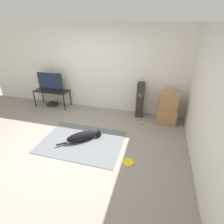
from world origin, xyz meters
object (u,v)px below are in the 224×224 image
at_px(cardboard_box_lower, 166,115).
at_px(tv_stand, 52,92).
at_px(tv, 50,82).
at_px(dog, 84,136).
at_px(frisbee, 128,162).
at_px(tennis_ball_by_boxes, 142,123).
at_px(floor_speaker, 140,100).
at_px(game_console, 53,104).
at_px(cardboard_box_upper, 168,100).
at_px(tennis_ball_near_speaker, 147,126).

height_order(cardboard_box_lower, tv_stand, tv_stand).
bearing_deg(tv, dog, -41.13).
height_order(frisbee, tv, tv).
distance_m(frisbee, tennis_ball_by_boxes, 1.58).
height_order(dog, tennis_ball_by_boxes, dog).
bearing_deg(floor_speaker, game_console, -179.35).
height_order(cardboard_box_lower, tv, tv).
distance_m(cardboard_box_upper, floor_speaker, 0.79).
height_order(cardboard_box_lower, game_console, cardboard_box_lower).
bearing_deg(cardboard_box_lower, tv_stand, 178.42).
height_order(tv, game_console, tv).
distance_m(tennis_ball_by_boxes, game_console, 3.12).
distance_m(cardboard_box_lower, tv_stand, 3.66).
distance_m(cardboard_box_lower, tv, 3.71).
xyz_separation_m(floor_speaker, tv, (-2.88, -0.04, 0.30)).
xyz_separation_m(cardboard_box_lower, tennis_ball_near_speaker, (-0.49, -0.43, -0.19)).
bearing_deg(game_console, cardboard_box_lower, -1.64).
relative_size(frisbee, tennis_ball_near_speaker, 3.61).
relative_size(dog, cardboard_box_upper, 1.79).
bearing_deg(frisbee, dog, 158.81).
relative_size(cardboard_box_upper, tennis_ball_by_boxes, 7.42).
height_order(cardboard_box_lower, tennis_ball_near_speaker, cardboard_box_lower).
bearing_deg(tennis_ball_near_speaker, tennis_ball_by_boxes, 139.37).
bearing_deg(tv_stand, game_console, 174.16).
xyz_separation_m(cardboard_box_lower, tv, (-3.65, 0.10, 0.61)).
xyz_separation_m(cardboard_box_lower, game_console, (-3.70, 0.11, -0.17)).
xyz_separation_m(frisbee, game_console, (-2.99, 2.00, 0.04)).
xyz_separation_m(dog, tennis_ball_by_boxes, (1.26, 1.13, -0.10)).
distance_m(floor_speaker, tv_stand, 2.88).
bearing_deg(tv, floor_speaker, 0.70).
bearing_deg(tv_stand, cardboard_box_lower, -1.58).
bearing_deg(floor_speaker, cardboard_box_lower, -10.19).
xyz_separation_m(tv_stand, game_console, (-0.05, 0.01, -0.43)).
height_order(floor_speaker, tennis_ball_near_speaker, floor_speaker).
bearing_deg(frisbee, floor_speaker, 91.54).
relative_size(tennis_ball_by_boxes, tennis_ball_near_speaker, 1.00).
height_order(tennis_ball_by_boxes, tennis_ball_near_speaker, same).
bearing_deg(cardboard_box_upper, frisbee, -110.61).
bearing_deg(tennis_ball_by_boxes, tv_stand, 172.12).
distance_m(cardboard_box_lower, floor_speaker, 0.84).
bearing_deg(cardboard_box_lower, cardboard_box_upper, -165.74).
relative_size(dog, frisbee, 3.68).
distance_m(dog, game_console, 2.40).
relative_size(cardboard_box_lower, cardboard_box_upper, 1.10).
distance_m(cardboard_box_upper, tennis_ball_by_boxes, 0.93).
distance_m(dog, cardboard_box_lower, 2.37).
bearing_deg(dog, game_console, 139.61).
xyz_separation_m(tv, tennis_ball_by_boxes, (3.04, -0.42, -0.80)).
height_order(frisbee, cardboard_box_upper, cardboard_box_upper).
height_order(frisbee, tennis_ball_near_speaker, tennis_ball_near_speaker).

